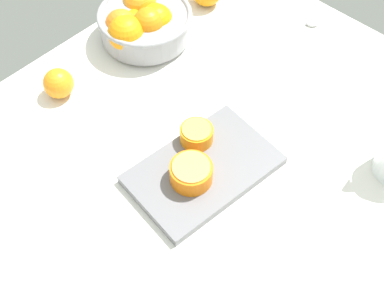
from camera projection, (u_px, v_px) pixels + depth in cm
name	position (u px, v px, depth cm)	size (l,w,h in cm)	color
ground_plane	(202.00, 169.00, 108.55)	(120.57, 99.74, 3.00)	white
fruit_bowl	(143.00, 23.00, 125.87)	(22.92, 22.92, 10.86)	#99999E
cutting_board	(203.00, 170.00, 105.32)	(29.30, 18.52, 2.05)	slate
orange_half_0	(197.00, 134.00, 107.22)	(6.90, 6.90, 3.64)	orange
orange_half_1	(191.00, 173.00, 101.13)	(8.46, 8.46, 4.31)	orange
loose_orange_4	(58.00, 83.00, 116.37)	(6.86, 6.86, 6.86)	orange
spoon	(297.00, 23.00, 133.09)	(11.67, 13.61, 1.00)	silver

